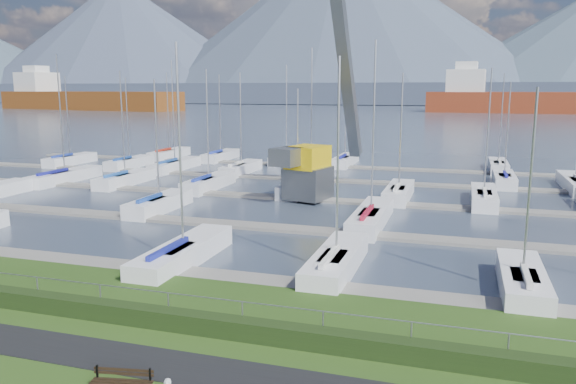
% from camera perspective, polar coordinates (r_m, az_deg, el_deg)
% --- Properties ---
extents(path, '(160.00, 2.00, 0.04)m').
position_cam_1_polar(path, '(19.53, -13.76, -16.48)').
color(path, black).
rests_on(path, grass).
extents(water, '(800.00, 540.00, 0.20)m').
position_cam_1_polar(water, '(278.10, 15.52, 8.20)').
color(water, '#3B4556').
extents(hedge, '(80.00, 0.70, 0.70)m').
position_cam_1_polar(hedge, '(21.43, -10.15, -12.82)').
color(hedge, '#1E3011').
rests_on(hedge, grass).
extents(fence, '(80.00, 0.04, 0.04)m').
position_cam_1_polar(fence, '(21.44, -9.73, -10.35)').
color(fence, gray).
rests_on(fence, grass).
extents(foothill, '(900.00, 80.00, 12.00)m').
position_cam_1_polar(foothill, '(347.93, 15.98, 9.61)').
color(foothill, '#3D4659').
rests_on(foothill, water).
extents(mountains, '(1190.00, 360.00, 115.00)m').
position_cam_1_polar(mountains, '(424.12, 17.57, 15.12)').
color(mountains, '#41505F').
rests_on(mountains, water).
extents(docks, '(90.00, 41.60, 0.25)m').
position_cam_1_polar(docks, '(45.66, 5.23, -0.93)').
color(docks, slate).
rests_on(docks, water).
extents(bench_right, '(1.85, 0.74, 0.85)m').
position_cam_1_polar(bench_right, '(17.72, -16.51, -18.08)').
color(bench_right, black).
rests_on(bench_right, grass).
extents(crane, '(5.13, 13.44, 22.35)m').
position_cam_1_polar(crane, '(46.40, 2.99, 6.20)').
color(crane, '#575A5E').
rests_on(crane, water).
extents(cargo_ship_west, '(91.26, 31.92, 21.50)m').
position_cam_1_polar(cargo_ship_west, '(265.62, -20.24, 8.72)').
color(cargo_ship_west, brown).
rests_on(cargo_ship_west, water).
extents(cargo_ship_mid, '(93.93, 23.64, 21.50)m').
position_cam_1_polar(cargo_ship_mid, '(233.02, 24.52, 8.26)').
color(cargo_ship_mid, maroon).
rests_on(cargo_ship_mid, water).
extents(sailboat_fleet, '(73.77, 49.60, 13.59)m').
position_cam_1_polar(sailboat_fleet, '(47.45, 4.41, 6.37)').
color(sailboat_fleet, beige).
rests_on(sailboat_fleet, water).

